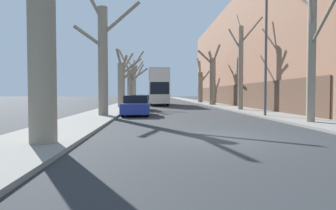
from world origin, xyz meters
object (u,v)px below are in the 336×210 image
object	(u,v)px
street_tree_right_1	(241,63)
street_tree_right_3	(201,84)
street_tree_left_0	(43,38)
parked_car_1	(140,103)
street_tree_right_2	(212,77)
street_tree_left_1	(103,57)
double_decker_bus	(159,86)
street_tree_right_0	(311,52)
parked_car_0	(136,106)
street_tree_left_4	(134,81)
lamp_post	(264,46)
street_tree_left_2	(123,81)
street_tree_left_3	(131,82)

from	to	relation	value
street_tree_right_1	street_tree_right_3	world-z (taller)	street_tree_right_1
street_tree_left_0	parked_car_1	xyz separation A→B (m)	(1.97, 18.33, -2.41)
street_tree_right_2	street_tree_right_3	world-z (taller)	street_tree_right_2
street_tree_left_1	double_decker_bus	world-z (taller)	street_tree_left_1
street_tree_right_0	parked_car_0	distance (m)	11.35
street_tree_left_0	street_tree_left_4	bearing A→B (deg)	90.06
lamp_post	parked_car_0	bearing A→B (deg)	164.72
parked_car_0	lamp_post	distance (m)	9.27
double_decker_bus	street_tree_right_1	bearing A→B (deg)	-62.44
street_tree_right_0	parked_car_1	bearing A→B (deg)	124.79
street_tree_left_0	street_tree_right_2	world-z (taller)	street_tree_right_2
street_tree_left_1	street_tree_right_1	distance (m)	12.64
street_tree_right_2	street_tree_left_4	bearing A→B (deg)	125.15
street_tree_left_2	street_tree_right_1	xyz separation A→B (m)	(10.77, -5.11, 1.37)
double_decker_bus	street_tree_left_4	bearing A→B (deg)	106.46
street_tree_right_1	parked_car_1	xyz separation A→B (m)	(-8.84, 1.17, -3.53)
street_tree_right_0	lamp_post	bearing A→B (deg)	99.50
street_tree_left_2	street_tree_right_2	world-z (taller)	street_tree_right_2
street_tree_right_2	double_decker_bus	size ratio (longest dim) A/B	0.72
street_tree_left_4	lamp_post	xyz separation A→B (m)	(10.15, -33.93, 0.88)
street_tree_left_2	street_tree_left_4	bearing A→B (deg)	90.22
double_decker_bus	parked_car_0	size ratio (longest dim) A/B	2.37
street_tree_right_0	parked_car_1	xyz separation A→B (m)	(-8.86, 12.75, -2.87)
street_tree_left_2	street_tree_right_1	distance (m)	12.00
street_tree_right_0	parked_car_0	size ratio (longest dim) A/B	1.75
parked_car_1	double_decker_bus	bearing A→B (deg)	80.77
street_tree_right_1	street_tree_right_2	distance (m)	11.50
street_tree_left_4	street_tree_right_0	distance (m)	39.71
street_tree_left_3	lamp_post	xyz separation A→B (m)	(9.99, -22.78, 1.42)
street_tree_left_0	double_decker_bus	xyz separation A→B (m)	(3.92, 30.36, -0.53)
street_tree_left_4	street_tree_right_3	world-z (taller)	street_tree_left_4
street_tree_right_2	parked_car_1	world-z (taller)	street_tree_right_2
parked_car_1	street_tree_left_1	bearing A→B (deg)	-104.99
street_tree_left_1	street_tree_right_2	xyz separation A→B (m)	(10.69, 17.92, -0.26)
street_tree_left_3	street_tree_left_4	bearing A→B (deg)	90.85
street_tree_left_3	street_tree_left_4	size ratio (longest dim) A/B	1.04
street_tree_left_0	street_tree_left_4	world-z (taller)	street_tree_left_4
street_tree_left_2	street_tree_right_0	world-z (taller)	street_tree_right_0
street_tree_right_1	street_tree_right_2	bearing A→B (deg)	90.95
parked_car_1	lamp_post	bearing A→B (deg)	-46.16
street_tree_left_3	lamp_post	size ratio (longest dim) A/B	0.95
street_tree_right_0	street_tree_right_2	bearing A→B (deg)	90.51
street_tree_left_2	street_tree_left_3	bearing A→B (deg)	89.55
street_tree_left_3	street_tree_right_3	size ratio (longest dim) A/B	1.04
street_tree_right_3	street_tree_left_1	bearing A→B (deg)	-111.00
street_tree_right_1	street_tree_right_3	distance (m)	22.15
street_tree_right_3	street_tree_left_4	bearing A→B (deg)	157.63
double_decker_bus	lamp_post	xyz separation A→B (m)	(6.19, -20.50, 1.97)
street_tree_left_2	parked_car_0	bearing A→B (deg)	-79.28
street_tree_left_3	street_tree_right_3	distance (m)	12.66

